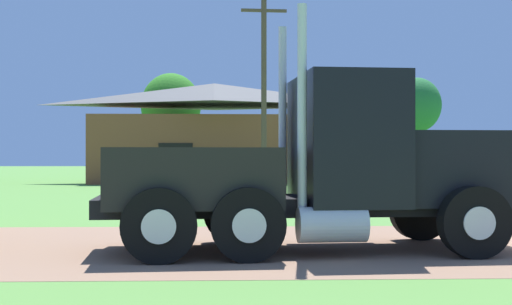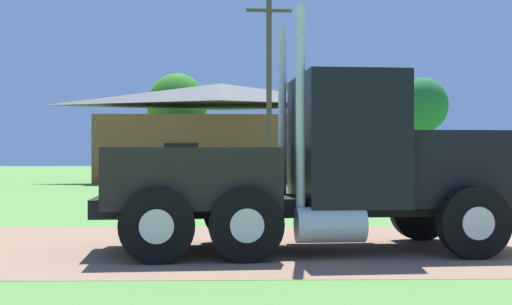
# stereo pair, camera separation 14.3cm
# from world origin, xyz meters

# --- Properties ---
(truck_foreground_white) EXTENTS (6.95, 3.14, 3.73)m
(truck_foreground_white) POSITION_xyz_m (-4.82, -0.58, 1.27)
(truck_foreground_white) COLOR black
(truck_foreground_white) RESTS_ON ground_plane
(shed_building) EXTENTS (14.17, 5.82, 5.63)m
(shed_building) POSITION_xyz_m (-7.11, 29.19, 2.72)
(shed_building) COLOR brown
(shed_building) RESTS_ON ground_plane
(utility_pole_far) EXTENTS (2.20, 0.28, 9.10)m
(utility_pole_far) POSITION_xyz_m (-4.62, 22.80, 4.81)
(utility_pole_far) COLOR #503D2F
(utility_pole_far) RESTS_ON ground_plane
(tree_mid) EXTENTS (3.82, 3.82, 6.82)m
(tree_mid) POSITION_xyz_m (-9.99, 34.69, 4.69)
(tree_mid) COLOR #513823
(tree_mid) RESTS_ON ground_plane
(tree_right) EXTENTS (3.74, 3.74, 7.41)m
(tree_right) POSITION_xyz_m (7.79, 42.15, 5.31)
(tree_right) COLOR #513823
(tree_right) RESTS_ON ground_plane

